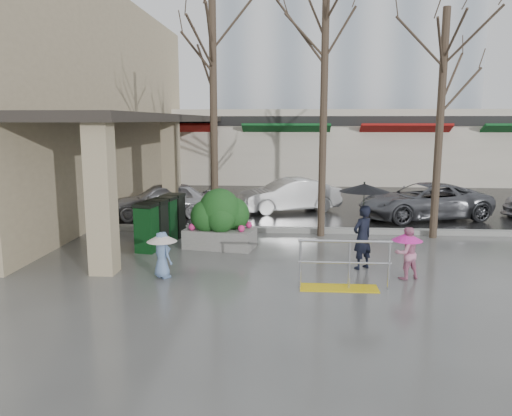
# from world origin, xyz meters

# --- Properties ---
(ground) EXTENTS (120.00, 120.00, 0.00)m
(ground) POSITION_xyz_m (0.00, 0.00, 0.00)
(ground) COLOR #51514F
(ground) RESTS_ON ground
(street_asphalt) EXTENTS (120.00, 36.00, 0.01)m
(street_asphalt) POSITION_xyz_m (0.00, 22.00, 0.01)
(street_asphalt) COLOR black
(street_asphalt) RESTS_ON ground
(curb) EXTENTS (120.00, 0.30, 0.15)m
(curb) POSITION_xyz_m (0.00, 4.00, 0.07)
(curb) COLOR gray
(curb) RESTS_ON ground
(near_building) EXTENTS (6.00, 18.00, 8.00)m
(near_building) POSITION_xyz_m (-9.00, 8.00, 4.00)
(near_building) COLOR tan
(near_building) RESTS_ON ground
(canopy_slab) EXTENTS (2.80, 18.00, 0.25)m
(canopy_slab) POSITION_xyz_m (-4.80, 8.00, 3.62)
(canopy_slab) COLOR #2D2823
(canopy_slab) RESTS_ON pillar_front
(pillar_front) EXTENTS (0.55, 0.55, 3.50)m
(pillar_front) POSITION_xyz_m (-3.90, -0.50, 1.75)
(pillar_front) COLOR tan
(pillar_front) RESTS_ON ground
(pillar_back) EXTENTS (0.55, 0.55, 3.50)m
(pillar_back) POSITION_xyz_m (-3.90, 6.00, 1.75)
(pillar_back) COLOR tan
(pillar_back) RESTS_ON ground
(storefront_row) EXTENTS (34.00, 6.74, 4.00)m
(storefront_row) POSITION_xyz_m (2.00, 17.97, 2.01)
(storefront_row) COLOR beige
(storefront_row) RESTS_ON ground
(office_tower) EXTENTS (18.00, 12.00, 25.00)m
(office_tower) POSITION_xyz_m (4.00, 30.00, 12.50)
(office_tower) COLOR #8C99A8
(office_tower) RESTS_ON ground
(handrail) EXTENTS (1.90, 0.50, 1.03)m
(handrail) POSITION_xyz_m (1.36, -1.20, 0.38)
(handrail) COLOR yellow
(handrail) RESTS_ON ground
(tree_west) EXTENTS (3.20, 3.20, 6.80)m
(tree_west) POSITION_xyz_m (-2.00, 3.60, 5.08)
(tree_west) COLOR #382B21
(tree_west) RESTS_ON ground
(tree_midwest) EXTENTS (3.20, 3.20, 7.00)m
(tree_midwest) POSITION_xyz_m (1.20, 3.60, 5.23)
(tree_midwest) COLOR #382B21
(tree_midwest) RESTS_ON ground
(tree_mideast) EXTENTS (3.20, 3.20, 6.50)m
(tree_mideast) POSITION_xyz_m (4.50, 3.60, 4.86)
(tree_mideast) COLOR #382B21
(tree_mideast) RESTS_ON ground
(woman) EXTENTS (1.14, 1.14, 2.05)m
(woman) POSITION_xyz_m (1.96, 0.26, 1.26)
(woman) COLOR black
(woman) RESTS_ON ground
(child_pink) EXTENTS (0.67, 0.66, 1.15)m
(child_pink) POSITION_xyz_m (2.81, -0.43, 0.66)
(child_pink) COLOR pink
(child_pink) RESTS_ON ground
(child_blue) EXTENTS (0.67, 0.67, 1.04)m
(child_blue) POSITION_xyz_m (-2.50, -0.74, 0.64)
(child_blue) COLOR #6788B8
(child_blue) RESTS_ON ground
(planter) EXTENTS (2.00, 1.25, 1.62)m
(planter) POSITION_xyz_m (-1.62, 1.98, 0.78)
(planter) COLOR gray
(planter) RESTS_ON ground
(news_boxes) EXTENTS (0.94, 2.37, 1.29)m
(news_boxes) POSITION_xyz_m (-3.31, 2.27, 0.65)
(news_boxes) COLOR #0E3E17
(news_boxes) RESTS_ON ground
(car_a) EXTENTS (3.97, 2.49, 1.26)m
(car_a) POSITION_xyz_m (-4.29, 6.14, 0.63)
(car_a) COLOR #BCBBC0
(car_a) RESTS_ON ground
(car_b) EXTENTS (4.05, 2.60, 1.26)m
(car_b) POSITION_xyz_m (0.21, 7.59, 0.63)
(car_b) COLOR silver
(car_b) RESTS_ON ground
(car_c) EXTENTS (4.92, 3.20, 1.26)m
(car_c) POSITION_xyz_m (4.95, 6.51, 0.63)
(car_c) COLOR #5B5C62
(car_c) RESTS_ON ground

